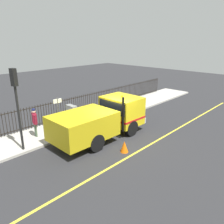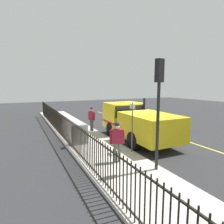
{
  "view_description": "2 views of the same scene",
  "coord_description": "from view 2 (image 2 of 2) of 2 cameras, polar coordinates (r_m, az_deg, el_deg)",
  "views": [
    {
      "loc": [
        -8.45,
        9.07,
        5.68
      ],
      "look_at": [
        0.54,
        -0.42,
        1.38
      ],
      "focal_mm": 35.94,
      "sensor_mm": 36.0,
      "label": 1
    },
    {
      "loc": [
        6.92,
        10.23,
        3.41
      ],
      "look_at": [
        1.3,
        -1.27,
        1.6
      ],
      "focal_mm": 30.73,
      "sensor_mm": 36.0,
      "label": 2
    }
  ],
  "objects": [
    {
      "name": "traffic_light_near",
      "position": [
        7.35,
        13.73,
        5.56
      ],
      "size": [
        0.33,
        0.26,
        4.22
      ],
      "rotation": [
        0.0,
        0.0,
        3.34
      ],
      "color": "black",
      "rests_on": "sidewalk_slab"
    },
    {
      "name": "lane_marking",
      "position": [
        14.11,
        15.19,
        -6.22
      ],
      "size": [
        0.12,
        25.16,
        0.01
      ],
      "primitive_type": "cube",
      "color": "yellow",
      "rests_on": "ground"
    },
    {
      "name": "sidewalk_slab",
      "position": [
        11.35,
        -6.44,
        -9.13
      ],
      "size": [
        2.84,
        27.95,
        0.13
      ],
      "primitive_type": "cube",
      "color": "#B7B2A8",
      "rests_on": "ground"
    },
    {
      "name": "work_truck",
      "position": [
        12.03,
        6.83,
        -2.36
      ],
      "size": [
        2.47,
        6.02,
        2.55
      ],
      "rotation": [
        0.0,
        0.0,
        3.12
      ],
      "color": "yellow",
      "rests_on": "ground"
    },
    {
      "name": "worker_standing",
      "position": [
        13.73,
        -6.07,
        -1.34
      ],
      "size": [
        0.39,
        0.59,
        1.71
      ],
      "rotation": [
        0.0,
        0.0,
        1.97
      ],
      "color": "maroon",
      "rests_on": "sidewalk_slab"
    },
    {
      "name": "street_sign",
      "position": [
        9.38,
        6.04,
        -2.8
      ],
      "size": [
        0.07,
        0.5,
        2.45
      ],
      "color": "#4C4C4C",
      "rests_on": "sidewalk_slab"
    },
    {
      "name": "traffic_cone",
      "position": [
        13.01,
        16.36,
        -6.09
      ],
      "size": [
        0.43,
        0.43,
        0.61
      ],
      "primitive_type": "cone",
      "color": "orange",
      "rests_on": "ground"
    },
    {
      "name": "pedestrian_distant",
      "position": [
        8.16,
        1.51,
        -7.69
      ],
      "size": [
        0.61,
        0.36,
        1.74
      ],
      "rotation": [
        0.0,
        0.0,
        2.82
      ],
      "color": "maroon",
      "rests_on": "sidewalk_slab"
    },
    {
      "name": "utility_cabinet",
      "position": [
        10.88,
        -9.59,
        -6.6
      ],
      "size": [
        0.85,
        0.38,
        1.09
      ],
      "primitive_type": "cube",
      "color": "gray",
      "rests_on": "sidewalk_slab"
    },
    {
      "name": "iron_fence",
      "position": [
        10.8,
        -12.89,
        -5.71
      ],
      "size": [
        0.04,
        23.8,
        1.48
      ],
      "color": "black",
      "rests_on": "sidewalk_slab"
    },
    {
      "name": "ground_plane",
      "position": [
        12.82,
        7.81,
        -7.46
      ],
      "size": [
        61.49,
        61.49,
        0.0
      ],
      "primitive_type": "plane",
      "color": "#2B2B2D",
      "rests_on": "ground"
    }
  ]
}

